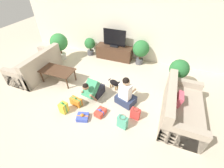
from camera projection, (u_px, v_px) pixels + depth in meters
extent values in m
plane|color=beige|center=(95.00, 95.00, 4.60)|extent=(16.00, 16.00, 0.00)
cube|color=beige|center=(122.00, 25.00, 5.68)|extent=(8.40, 0.06, 2.60)
cube|color=tan|center=(36.00, 68.00, 5.33)|extent=(0.93, 1.78, 0.46)
cube|color=tan|center=(41.00, 59.00, 4.96)|extent=(0.20, 1.78, 0.42)
cube|color=tan|center=(50.00, 56.00, 5.86)|extent=(0.93, 0.16, 0.64)
cube|color=tan|center=(17.00, 79.00, 4.69)|extent=(0.93, 0.16, 0.64)
cube|color=#9E4293|center=(42.00, 56.00, 5.25)|extent=(0.18, 0.34, 0.32)
cube|color=#E5566B|center=(30.00, 64.00, 4.84)|extent=(0.18, 0.34, 0.32)
cube|color=tan|center=(181.00, 111.00, 3.81)|extent=(0.93, 1.78, 0.46)
cube|color=tan|center=(170.00, 95.00, 3.63)|extent=(0.20, 1.78, 0.42)
cube|color=tan|center=(182.00, 136.00, 3.16)|extent=(0.93, 0.16, 0.64)
cube|color=tan|center=(182.00, 89.00, 4.33)|extent=(0.93, 0.16, 0.64)
cube|color=#E5566B|center=(179.00, 99.00, 3.61)|extent=(0.18, 0.34, 0.32)
cube|color=#472D1E|center=(57.00, 70.00, 4.86)|extent=(1.10, 0.59, 0.03)
cylinder|color=#472D1E|center=(42.00, 77.00, 4.97)|extent=(0.04, 0.04, 0.42)
cylinder|color=#472D1E|center=(67.00, 83.00, 4.70)|extent=(0.04, 0.04, 0.42)
cylinder|color=#472D1E|center=(51.00, 69.00, 5.31)|extent=(0.04, 0.04, 0.42)
cylinder|color=#472D1E|center=(75.00, 75.00, 5.05)|extent=(0.04, 0.04, 0.42)
cube|color=#472D1E|center=(114.00, 52.00, 6.17)|extent=(1.46, 0.47, 0.54)
cube|color=black|center=(114.00, 46.00, 5.98)|extent=(0.32, 0.20, 0.05)
cube|color=black|center=(114.00, 38.00, 5.77)|extent=(0.90, 0.03, 0.63)
cylinder|color=#4C4C51|center=(139.00, 61.00, 5.95)|extent=(0.28, 0.28, 0.21)
cylinder|color=brown|center=(140.00, 57.00, 5.83)|extent=(0.05, 0.05, 0.19)
sphere|color=#286B33|center=(141.00, 49.00, 5.60)|extent=(0.62, 0.62, 0.62)
cylinder|color=beige|center=(62.00, 56.00, 6.24)|extent=(0.33, 0.33, 0.25)
cylinder|color=brown|center=(61.00, 51.00, 6.10)|extent=(0.06, 0.06, 0.20)
sphere|color=#337F3D|center=(59.00, 42.00, 5.85)|extent=(0.67, 0.67, 0.67)
cylinder|color=beige|center=(174.00, 83.00, 4.81)|extent=(0.22, 0.22, 0.28)
cylinder|color=brown|center=(176.00, 78.00, 4.67)|extent=(0.04, 0.04, 0.17)
sphere|color=#286B33|center=(179.00, 69.00, 4.46)|extent=(0.57, 0.57, 0.57)
cylinder|color=#4C4C51|center=(91.00, 53.00, 6.54)|extent=(0.28, 0.28, 0.19)
cylinder|color=brown|center=(90.00, 49.00, 6.43)|extent=(0.05, 0.05, 0.14)
sphere|color=#286B33|center=(90.00, 43.00, 6.27)|extent=(0.45, 0.45, 0.45)
cube|color=#23232D|center=(97.00, 91.00, 4.54)|extent=(0.35, 0.48, 0.28)
cube|color=#338456|center=(91.00, 89.00, 4.15)|extent=(0.40, 0.56, 0.48)
sphere|color=#8E6647|center=(86.00, 87.00, 3.88)|extent=(0.17, 0.17, 0.17)
sphere|color=black|center=(85.00, 86.00, 3.86)|extent=(0.16, 0.16, 0.16)
cylinder|color=#8E6647|center=(85.00, 94.00, 4.26)|extent=(0.10, 0.29, 0.43)
cylinder|color=#8E6647|center=(93.00, 98.00, 4.15)|extent=(0.10, 0.29, 0.43)
cube|color=#283351|center=(126.00, 99.00, 4.28)|extent=(0.62, 0.55, 0.24)
cube|color=white|center=(125.00, 91.00, 4.02)|extent=(0.37, 0.29, 0.47)
sphere|color=tan|center=(126.00, 82.00, 3.82)|extent=(0.20, 0.20, 0.20)
sphere|color=black|center=(126.00, 81.00, 3.80)|extent=(0.18, 0.18, 0.18)
cylinder|color=tan|center=(133.00, 91.00, 4.13)|extent=(0.14, 0.26, 0.06)
cylinder|color=tan|center=(126.00, 88.00, 4.25)|extent=(0.14, 0.26, 0.06)
ellipsoid|color=black|center=(114.00, 83.00, 4.71)|extent=(0.36, 0.26, 0.19)
sphere|color=black|center=(119.00, 84.00, 4.58)|extent=(0.16, 0.16, 0.16)
sphere|color=olive|center=(121.00, 85.00, 4.56)|extent=(0.07, 0.07, 0.07)
cylinder|color=black|center=(109.00, 80.00, 4.78)|extent=(0.11, 0.06, 0.12)
cylinder|color=olive|center=(116.00, 89.00, 4.73)|extent=(0.04, 0.04, 0.13)
cylinder|color=olive|center=(118.00, 87.00, 4.79)|extent=(0.04, 0.04, 0.13)
cylinder|color=olive|center=(111.00, 86.00, 4.83)|extent=(0.04, 0.04, 0.13)
cylinder|color=olive|center=(113.00, 85.00, 4.89)|extent=(0.04, 0.04, 0.13)
cube|color=orange|center=(76.00, 102.00, 4.23)|extent=(0.36, 0.22, 0.23)
cube|color=#2D934C|center=(76.00, 102.00, 4.23)|extent=(0.34, 0.10, 0.23)
sphere|color=#2D934C|center=(75.00, 98.00, 4.14)|extent=(0.06, 0.06, 0.06)
cube|color=yellow|center=(64.00, 108.00, 4.00)|extent=(0.21, 0.22, 0.31)
cube|color=#2D934C|center=(64.00, 108.00, 4.00)|extent=(0.19, 0.06, 0.31)
sphere|color=#2D934C|center=(62.00, 103.00, 3.88)|extent=(0.06, 0.06, 0.06)
cube|color=#3D51BC|center=(83.00, 117.00, 3.88)|extent=(0.36, 0.34, 0.11)
cube|color=orange|center=(83.00, 117.00, 3.88)|extent=(0.29, 0.11, 0.11)
sphere|color=orange|center=(82.00, 115.00, 3.83)|extent=(0.09, 0.09, 0.09)
cube|color=red|center=(100.00, 112.00, 3.98)|extent=(0.28, 0.34, 0.14)
cube|color=#3D51BC|center=(100.00, 112.00, 3.98)|extent=(0.22, 0.07, 0.14)
sphere|color=#3D51BC|center=(100.00, 110.00, 3.92)|extent=(0.08, 0.08, 0.08)
cube|color=#4CA384|center=(122.00, 122.00, 3.62)|extent=(0.27, 0.18, 0.35)
torus|color=#4C3823|center=(123.00, 117.00, 3.49)|extent=(0.19, 0.19, 0.01)
cube|color=red|center=(135.00, 114.00, 3.84)|extent=(0.26, 0.17, 0.31)
torus|color=#4C3823|center=(136.00, 109.00, 3.72)|extent=(0.18, 0.18, 0.01)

